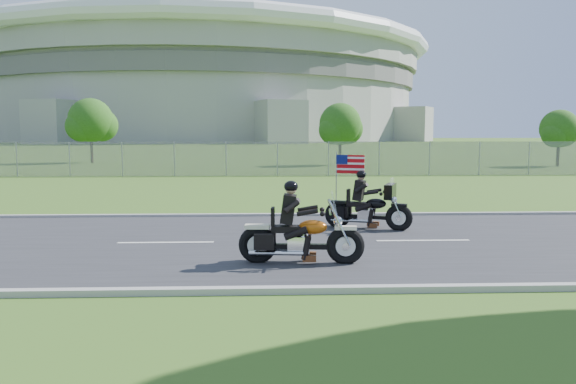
{
  "coord_description": "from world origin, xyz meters",
  "views": [
    {
      "loc": [
        0.31,
        -12.82,
        2.59
      ],
      "look_at": [
        0.82,
        0.0,
        1.2
      ],
      "focal_mm": 35.0,
      "sensor_mm": 36.0,
      "label": 1
    }
  ],
  "objects": [
    {
      "name": "tree_fence_far",
      "position": [
        22.04,
        28.03,
        2.64
      ],
      "size": [
        3.08,
        2.87,
        4.2
      ],
      "color": "#382316",
      "rests_on": "ground"
    },
    {
      "name": "curb_north",
      "position": [
        0.0,
        4.05,
        0.05
      ],
      "size": [
        120.0,
        0.18,
        0.12
      ],
      "primitive_type": "cube",
      "color": "#9E9B93",
      "rests_on": "ground"
    },
    {
      "name": "motorcycle_lead",
      "position": [
        0.96,
        -2.1,
        0.53
      ],
      "size": [
        2.47,
        0.72,
        1.66
      ],
      "rotation": [
        0.0,
        0.0,
        -0.09
      ],
      "color": "black",
      "rests_on": "ground"
    },
    {
      "name": "fence",
      "position": [
        -5.0,
        20.0,
        1.0
      ],
      "size": [
        60.0,
        0.03,
        2.0
      ],
      "primitive_type": "cube",
      "color": "gray",
      "rests_on": "ground"
    },
    {
      "name": "ground",
      "position": [
        0.0,
        0.0,
        0.0
      ],
      "size": [
        420.0,
        420.0,
        0.0
      ],
      "primitive_type": "plane",
      "color": "#3C5C1C",
      "rests_on": "ground"
    },
    {
      "name": "tree_fence_near",
      "position": [
        6.04,
        30.04,
        2.97
      ],
      "size": [
        3.52,
        3.28,
        4.75
      ],
      "color": "#382316",
      "rests_on": "ground"
    },
    {
      "name": "stadium",
      "position": [
        -20.0,
        170.0,
        15.58
      ],
      "size": [
        140.4,
        140.4,
        29.2
      ],
      "color": "#A3A099",
      "rests_on": "ground"
    },
    {
      "name": "motorcycle_follow",
      "position": [
        2.99,
        1.71,
        0.54
      ],
      "size": [
        2.24,
        1.18,
        1.96
      ],
      "rotation": [
        0.0,
        0.0,
        -0.37
      ],
      "color": "black",
      "rests_on": "ground"
    },
    {
      "name": "curb_south",
      "position": [
        0.0,
        -4.05,
        0.05
      ],
      "size": [
        120.0,
        0.18,
        0.12
      ],
      "primitive_type": "cube",
      "color": "#9E9B93",
      "rests_on": "ground"
    },
    {
      "name": "road",
      "position": [
        0.0,
        0.0,
        0.02
      ],
      "size": [
        120.0,
        8.0,
        0.04
      ],
      "primitive_type": "cube",
      "color": "#28282B",
      "rests_on": "ground"
    },
    {
      "name": "tree_fence_mid",
      "position": [
        -13.95,
        34.04,
        3.3
      ],
      "size": [
        3.96,
        3.69,
        5.3
      ],
      "color": "#382316",
      "rests_on": "ground"
    }
  ]
}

